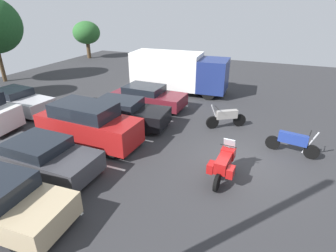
{
  "coord_description": "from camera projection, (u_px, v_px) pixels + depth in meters",
  "views": [
    {
      "loc": [
        -10.05,
        -0.85,
        6.09
      ],
      "look_at": [
        0.27,
        3.36,
        0.98
      ],
      "focal_mm": 28.94,
      "sensor_mm": 36.0,
      "label": 1
    }
  ],
  "objects": [
    {
      "name": "ground",
      "position": [
        240.0,
        163.0,
        11.31
      ],
      "size": [
        44.0,
        44.0,
        0.1
      ],
      "primitive_type": "cube",
      "color": "#2D2D30"
    },
    {
      "name": "motorcycle_touring",
      "position": [
        224.0,
        163.0,
        10.05
      ],
      "size": [
        2.17,
        0.98,
        1.37
      ],
      "color": "black",
      "rests_on": "ground"
    },
    {
      "name": "motorcycle_second",
      "position": [
        226.0,
        117.0,
        14.23
      ],
      "size": [
        1.3,
        1.91,
        1.34
      ],
      "color": "black",
      "rests_on": "ground"
    },
    {
      "name": "motorcycle_third",
      "position": [
        293.0,
        142.0,
        11.72
      ],
      "size": [
        0.67,
        2.21,
        1.27
      ],
      "color": "black",
      "rests_on": "ground"
    },
    {
      "name": "parking_stripes",
      "position": [
        93.0,
        144.0,
        12.71
      ],
      "size": [
        13.26,
        5.01,
        0.01
      ],
      "color": "silver",
      "rests_on": "ground"
    },
    {
      "name": "car_charcoal",
      "position": [
        43.0,
        157.0,
        10.36
      ],
      "size": [
        1.96,
        4.39,
        1.38
      ],
      "color": "#38383D",
      "rests_on": "ground"
    },
    {
      "name": "car_red",
      "position": [
        88.0,
        124.0,
        12.49
      ],
      "size": [
        2.01,
        4.94,
        1.96
      ],
      "color": "maroon",
      "rests_on": "ground"
    },
    {
      "name": "car_black",
      "position": [
        123.0,
        112.0,
        14.47
      ],
      "size": [
        2.17,
        4.91,
        1.43
      ],
      "color": "black",
      "rests_on": "ground"
    },
    {
      "name": "car_maroon",
      "position": [
        148.0,
        97.0,
        16.95
      ],
      "size": [
        2.05,
        4.55,
        1.37
      ],
      "color": "maroon",
      "rests_on": "ground"
    },
    {
      "name": "car_far_silver",
      "position": [
        18.0,
        101.0,
        16.27
      ],
      "size": [
        2.12,
        4.5,
        1.38
      ],
      "color": "#B7B7BC",
      "rests_on": "ground"
    },
    {
      "name": "box_truck",
      "position": [
        178.0,
        71.0,
        19.55
      ],
      "size": [
        2.82,
        6.97,
        2.83
      ],
      "color": "navy",
      "rests_on": "ground"
    },
    {
      "name": "tree_far_left",
      "position": [
        87.0,
        33.0,
        31.13
      ],
      "size": [
        3.07,
        3.07,
        4.15
      ],
      "color": "#4C3823",
      "rests_on": "ground"
    }
  ]
}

